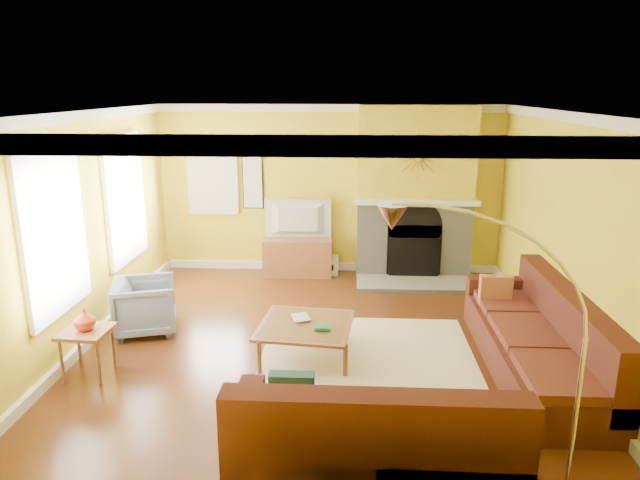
# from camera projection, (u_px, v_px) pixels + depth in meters

# --- Properties ---
(floor) EXTENTS (5.50, 6.00, 0.02)m
(floor) POSITION_uv_depth(u_px,v_px,m) (320.00, 349.00, 6.68)
(floor) COLOR #633115
(floor) RESTS_ON ground
(ceiling) EXTENTS (5.50, 6.00, 0.02)m
(ceiling) POSITION_uv_depth(u_px,v_px,m) (320.00, 111.00, 5.97)
(ceiling) COLOR white
(ceiling) RESTS_ON ground
(wall_back) EXTENTS (5.50, 0.02, 2.70)m
(wall_back) POSITION_uv_depth(u_px,v_px,m) (330.00, 190.00, 9.23)
(wall_back) COLOR yellow
(wall_back) RESTS_ON ground
(wall_front) EXTENTS (5.50, 0.02, 2.70)m
(wall_front) POSITION_uv_depth(u_px,v_px,m) (292.00, 363.00, 3.42)
(wall_front) COLOR yellow
(wall_front) RESTS_ON ground
(wall_left) EXTENTS (0.02, 6.00, 2.70)m
(wall_left) POSITION_uv_depth(u_px,v_px,m) (77.00, 233.00, 6.47)
(wall_left) COLOR yellow
(wall_left) RESTS_ON ground
(wall_right) EXTENTS (0.02, 6.00, 2.70)m
(wall_right) POSITION_uv_depth(u_px,v_px,m) (573.00, 240.00, 6.18)
(wall_right) COLOR yellow
(wall_right) RESTS_ON ground
(baseboard) EXTENTS (5.50, 6.00, 0.12)m
(baseboard) POSITION_uv_depth(u_px,v_px,m) (320.00, 343.00, 6.66)
(baseboard) COLOR white
(baseboard) RESTS_ON floor
(crown_molding) EXTENTS (5.50, 6.00, 0.12)m
(crown_molding) POSITION_uv_depth(u_px,v_px,m) (320.00, 118.00, 5.99)
(crown_molding) COLOR white
(crown_molding) RESTS_ON ceiling
(window_left_near) EXTENTS (0.06, 1.22, 1.72)m
(window_left_near) POSITION_uv_depth(u_px,v_px,m) (124.00, 199.00, 7.68)
(window_left_near) COLOR white
(window_left_near) RESTS_ON wall_left
(window_left_far) EXTENTS (0.06, 1.22, 1.72)m
(window_left_far) POSITION_uv_depth(u_px,v_px,m) (52.00, 233.00, 5.85)
(window_left_far) COLOR white
(window_left_far) RESTS_ON wall_left
(window_back) EXTENTS (0.82, 0.06, 1.22)m
(window_back) POSITION_uv_depth(u_px,v_px,m) (213.00, 177.00, 9.23)
(window_back) COLOR white
(window_back) RESTS_ON wall_back
(wall_art) EXTENTS (0.34, 0.04, 1.14)m
(wall_art) POSITION_uv_depth(u_px,v_px,m) (252.00, 174.00, 9.19)
(wall_art) COLOR white
(wall_art) RESTS_ON wall_back
(fireplace) EXTENTS (1.80, 0.40, 2.70)m
(fireplace) POSITION_uv_depth(u_px,v_px,m) (415.00, 193.00, 8.95)
(fireplace) COLOR gray
(fireplace) RESTS_ON floor
(mantel) EXTENTS (1.92, 0.22, 0.08)m
(mantel) POSITION_uv_depth(u_px,v_px,m) (416.00, 202.00, 8.75)
(mantel) COLOR white
(mantel) RESTS_ON fireplace
(hearth) EXTENTS (1.80, 0.70, 0.06)m
(hearth) POSITION_uv_depth(u_px,v_px,m) (415.00, 284.00, 8.77)
(hearth) COLOR gray
(hearth) RESTS_ON floor
(sunburst) EXTENTS (0.70, 0.04, 0.70)m
(sunburst) POSITION_uv_depth(u_px,v_px,m) (418.00, 156.00, 8.58)
(sunburst) COLOR olive
(sunburst) RESTS_ON fireplace
(rug) EXTENTS (2.40, 1.80, 0.02)m
(rug) POSITION_uv_depth(u_px,v_px,m) (367.00, 349.00, 6.63)
(rug) COLOR beige
(rug) RESTS_ON floor
(sectional_sofa) EXTENTS (3.31, 3.67, 0.90)m
(sectional_sofa) POSITION_uv_depth(u_px,v_px,m) (425.00, 347.00, 5.67)
(sectional_sofa) COLOR #4D2018
(sectional_sofa) RESTS_ON floor
(coffee_table) EXTENTS (1.12, 1.12, 0.40)m
(coffee_table) POSITION_uv_depth(u_px,v_px,m) (306.00, 340.00, 6.42)
(coffee_table) COLOR white
(coffee_table) RESTS_ON floor
(media_console) EXTENTS (1.10, 0.49, 0.60)m
(media_console) POSITION_uv_depth(u_px,v_px,m) (298.00, 256.00, 9.23)
(media_console) COLOR brown
(media_console) RESTS_ON floor
(tv) EXTENTS (1.07, 0.19, 0.61)m
(tv) POSITION_uv_depth(u_px,v_px,m) (298.00, 220.00, 9.08)
(tv) COLOR black
(tv) RESTS_ON media_console
(subwoofer) EXTENTS (0.29, 0.29, 0.29)m
(subwoofer) POSITION_uv_depth(u_px,v_px,m) (329.00, 265.00, 9.31)
(subwoofer) COLOR white
(subwoofer) RESTS_ON floor
(armchair) EXTENTS (0.92, 0.90, 0.67)m
(armchair) POSITION_uv_depth(u_px,v_px,m) (145.00, 306.00, 7.04)
(armchair) COLOR slate
(armchair) RESTS_ON floor
(side_table) EXTENTS (0.51, 0.51, 0.53)m
(side_table) POSITION_uv_depth(u_px,v_px,m) (88.00, 353.00, 5.96)
(side_table) COLOR brown
(side_table) RESTS_ON floor
(vase) EXTENTS (0.29, 0.29, 0.23)m
(vase) POSITION_uv_depth(u_px,v_px,m) (84.00, 319.00, 5.86)
(vase) COLOR red
(vase) RESTS_ON side_table
(book) EXTENTS (0.25, 0.30, 0.02)m
(book) POSITION_uv_depth(u_px,v_px,m) (293.00, 318.00, 6.47)
(book) COLOR white
(book) RESTS_ON coffee_table
(arc_lamp) EXTENTS (1.41, 0.36, 2.22)m
(arc_lamp) POSITION_uv_depth(u_px,v_px,m) (491.00, 367.00, 3.88)
(arc_lamp) COLOR silver
(arc_lamp) RESTS_ON floor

